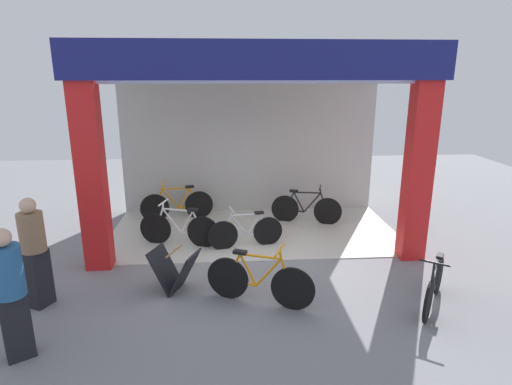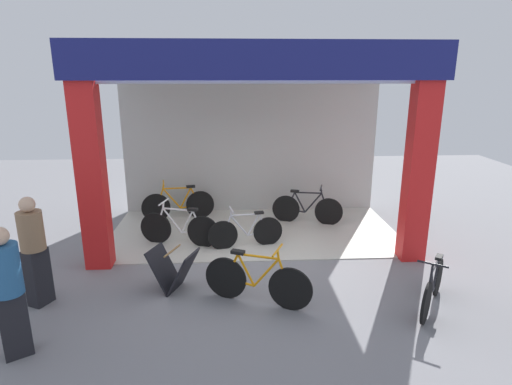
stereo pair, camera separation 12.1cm
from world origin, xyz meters
name	(u,v)px [view 2 (the right image)]	position (x,y,z in m)	size (l,w,h in m)	color
ground_plane	(258,262)	(0.00, 0.00, 0.00)	(20.75, 20.75, 0.00)	gray
shop_facade	(254,135)	(0.00, 1.75, 2.18)	(6.58, 3.53, 4.01)	beige
bicycle_inside_0	(307,209)	(1.29, 2.07, 0.37)	(1.62, 0.56, 0.92)	black
bicycle_inside_1	(179,205)	(-1.80, 2.53, 0.39)	(1.73, 0.48, 0.96)	black
bicycle_inside_2	(246,232)	(-0.21, 0.71, 0.34)	(1.54, 0.43, 0.86)	black
bicycle_inside_3	(179,228)	(-1.59, 0.91, 0.38)	(1.67, 0.55, 0.94)	black
bicycle_parked_0	(257,281)	(-0.12, -1.51, 0.38)	(1.63, 0.72, 0.96)	black
bicycle_parked_1	(433,287)	(2.55, -1.78, 0.34)	(0.94, 1.30, 0.86)	black
sandwich_board_sign	(173,270)	(-1.46, -1.01, 0.36)	(0.89, 0.76, 0.73)	black
pedestrian_0	(34,249)	(-3.49, -1.31, 0.91)	(0.48, 0.48, 1.74)	black
pedestrian_2	(9,291)	(-3.24, -2.58, 0.91)	(0.50, 0.50, 1.73)	black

